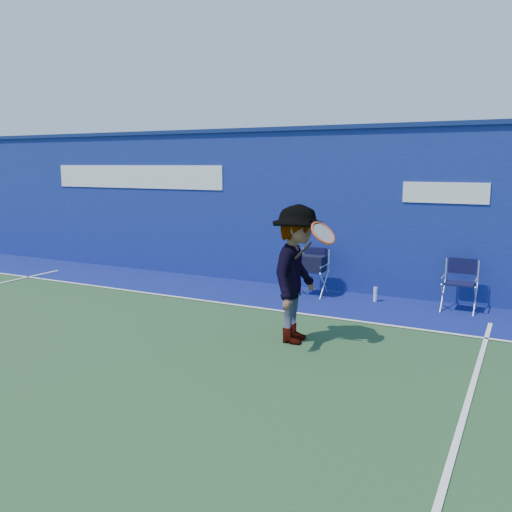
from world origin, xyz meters
The scene contains 8 objects.
ground centered at (0.00, 0.00, 0.00)m, with size 80.00×80.00×0.00m, color #254725.
stadium_wall centered at (0.00, 5.20, 1.55)m, with size 24.00×0.50×3.08m.
out_of_bounds_strip centered at (0.00, 4.10, 0.00)m, with size 24.00×1.80×0.01m, color navy.
court_lines centered at (0.00, 0.60, 0.01)m, with size 24.00×12.00×0.01m.
directors_chair_left centered at (1.42, 4.47, 0.37)m, with size 0.51×0.47×0.86m.
directors_chair_right centered at (3.97, 4.57, 0.27)m, with size 0.50×0.45×0.84m.
water_bottle centered at (2.60, 4.54, 0.13)m, with size 0.07×0.07×0.26m, color silver.
tennis_player centered at (2.20, 1.93, 0.93)m, with size 0.99×1.26×1.85m.
Camera 1 is at (4.93, -4.61, 2.37)m, focal length 38.00 mm.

